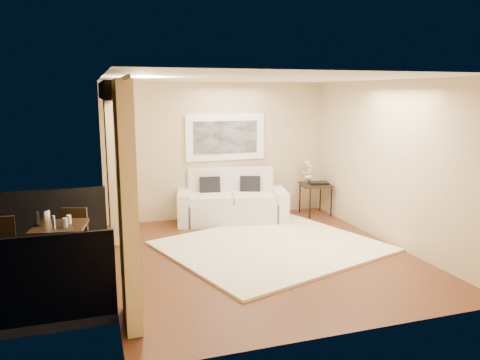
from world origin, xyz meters
TOP-DOWN VIEW (x-y plane):
  - floor at (0.00, 0.00)m, footprint 5.00×5.00m
  - room_shell at (-2.13, 0.00)m, footprint 5.00×6.40m
  - balcony at (-3.31, 0.00)m, footprint 1.81×2.60m
  - curtains at (-2.11, 0.00)m, footprint 0.16×4.80m
  - artwork at (0.14, 2.46)m, footprint 1.62×0.07m
  - rug at (0.29, 0.32)m, footprint 3.90×3.63m
  - sofa at (0.15, 2.09)m, footprint 2.24×1.32m
  - side_table at (1.93, 2.00)m, footprint 0.71×0.71m
  - tray at (1.96, 1.94)m, footprint 0.44×0.37m
  - orchid at (1.82, 2.16)m, footprint 0.32×0.31m
  - bistro_table at (-2.89, -0.09)m, footprint 0.76×0.76m
  - balcony_chair_far at (-2.69, 0.53)m, footprint 0.48×0.48m
  - ice_bucket at (-3.08, 0.01)m, footprint 0.18×0.18m
  - candle at (-2.82, 0.01)m, footprint 0.06×0.06m
  - vase at (-2.94, -0.26)m, footprint 0.04×0.04m
  - glass_a at (-2.81, -0.20)m, footprint 0.06×0.06m
  - glass_b at (-2.77, -0.06)m, footprint 0.06×0.06m

SIDE VIEW (x-z plane):
  - floor at x=0.00m, z-range 0.00..0.00m
  - rug at x=0.29m, z-range 0.00..0.04m
  - balcony at x=-3.31m, z-range -0.41..0.76m
  - sofa at x=0.15m, z-range -0.15..0.86m
  - balcony_chair_far at x=-2.69m, z-range 0.06..0.93m
  - side_table at x=1.93m, z-range 0.27..0.92m
  - tray at x=1.96m, z-range 0.65..0.70m
  - bistro_table at x=-2.89m, z-range 0.31..1.08m
  - candle at x=-2.82m, z-range 0.78..0.85m
  - glass_a at x=-2.81m, z-range 0.78..0.90m
  - glass_b at x=-2.77m, z-range 0.78..0.90m
  - vase at x=-2.94m, z-range 0.78..0.96m
  - ice_bucket at x=-3.08m, z-range 0.78..0.98m
  - orchid at x=1.82m, z-range 0.65..1.16m
  - curtains at x=-2.11m, z-range 0.02..2.66m
  - artwork at x=0.14m, z-range 1.16..2.08m
  - room_shell at x=-2.13m, z-range 0.02..5.02m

